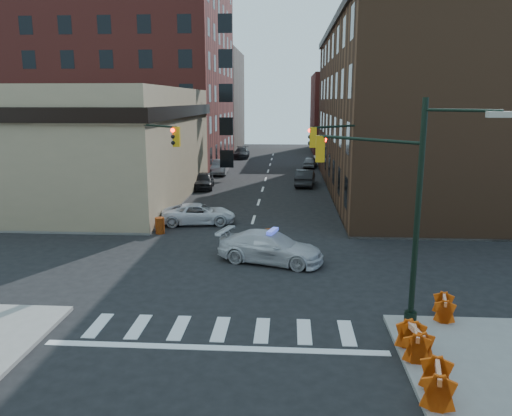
# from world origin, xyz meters

# --- Properties ---
(ground) EXTENTS (140.00, 140.00, 0.00)m
(ground) POSITION_xyz_m (0.00, 0.00, 0.00)
(ground) COLOR black
(ground) RESTS_ON ground
(sidewalk_nw) EXTENTS (34.00, 54.50, 0.15)m
(sidewalk_nw) POSITION_xyz_m (-23.00, 32.75, 0.07)
(sidewalk_nw) COLOR gray
(sidewalk_nw) RESTS_ON ground
(sidewalk_ne) EXTENTS (34.00, 54.50, 0.15)m
(sidewalk_ne) POSITION_xyz_m (23.00, 32.75, 0.07)
(sidewalk_ne) COLOR gray
(sidewalk_ne) RESTS_ON ground
(bank_building) EXTENTS (22.00, 22.00, 9.00)m
(bank_building) POSITION_xyz_m (-17.00, 16.50, 4.50)
(bank_building) COLOR #978363
(bank_building) RESTS_ON ground
(apartment_block) EXTENTS (25.00, 25.00, 24.00)m
(apartment_block) POSITION_xyz_m (-18.50, 40.00, 12.00)
(apartment_block) COLOR maroon
(apartment_block) RESTS_ON ground
(commercial_row_ne) EXTENTS (14.00, 34.00, 14.00)m
(commercial_row_ne) POSITION_xyz_m (13.00, 22.50, 7.00)
(commercial_row_ne) COLOR #513320
(commercial_row_ne) RESTS_ON ground
(filler_nw) EXTENTS (20.00, 18.00, 16.00)m
(filler_nw) POSITION_xyz_m (-16.00, 62.00, 8.00)
(filler_nw) COLOR brown
(filler_nw) RESTS_ON ground
(filler_ne) EXTENTS (16.00, 16.00, 12.00)m
(filler_ne) POSITION_xyz_m (14.00, 58.00, 6.00)
(filler_ne) COLOR maroon
(filler_ne) RESTS_ON ground
(signal_pole_se) EXTENTS (5.40, 5.27, 8.00)m
(signal_pole_se) POSITION_xyz_m (6.04, -5.52, 4.61)
(signal_pole_se) COLOR black
(signal_pole_se) RESTS_ON sidewalk_se
(signal_pole_nw) EXTENTS (3.58, 3.67, 8.00)m
(signal_pole_nw) POSITION_xyz_m (-5.85, 5.34, 4.34)
(signal_pole_nw) COLOR black
(signal_pole_nw) RESTS_ON sidewalk_nw
(signal_pole_ne) EXTENTS (3.67, 3.58, 8.00)m
(signal_pole_ne) POSITION_xyz_m (5.84, 5.35, 4.34)
(signal_pole_ne) COLOR black
(signal_pole_ne) RESTS_ON sidewalk_ne
(tree_ne_near) EXTENTS (3.00, 3.00, 4.85)m
(tree_ne_near) POSITION_xyz_m (7.50, 26.00, 3.49)
(tree_ne_near) COLOR black
(tree_ne_near) RESTS_ON sidewalk_ne
(tree_ne_far) EXTENTS (3.00, 3.00, 4.85)m
(tree_ne_far) POSITION_xyz_m (7.50, 34.00, 3.49)
(tree_ne_far) COLOR black
(tree_ne_far) RESTS_ON sidewalk_ne
(police_car) EXTENTS (5.78, 3.63, 1.56)m
(police_car) POSITION_xyz_m (1.51, 0.94, 0.78)
(police_car) COLOR silver
(police_car) RESTS_ON ground
(pickup) EXTENTS (5.14, 2.98, 1.35)m
(pickup) POSITION_xyz_m (-3.54, 8.65, 0.67)
(pickup) COLOR silver
(pickup) RESTS_ON ground
(parked_car_wnear) EXTENTS (2.16, 4.55, 1.50)m
(parked_car_wnear) POSITION_xyz_m (-5.50, 22.08, 0.75)
(parked_car_wnear) COLOR black
(parked_car_wnear) RESTS_ON ground
(parked_car_wfar) EXTENTS (1.89, 4.88, 1.59)m
(parked_car_wfar) POSITION_xyz_m (-5.28, 31.41, 0.79)
(parked_car_wfar) COLOR #909498
(parked_car_wfar) RESTS_ON ground
(parked_car_wdeep) EXTENTS (2.21, 5.14, 1.48)m
(parked_car_wdeep) POSITION_xyz_m (-4.31, 47.23, 0.74)
(parked_car_wdeep) COLOR black
(parked_car_wdeep) RESTS_ON ground
(parked_car_enear) EXTENTS (2.14, 4.89, 1.56)m
(parked_car_enear) POSITION_xyz_m (3.96, 24.16, 0.78)
(parked_car_enear) COLOR black
(parked_car_enear) RESTS_ON ground
(parked_car_efar) EXTENTS (2.06, 4.01, 1.31)m
(parked_car_efar) POSITION_xyz_m (4.99, 37.61, 0.65)
(parked_car_efar) COLOR gray
(parked_car_efar) RESTS_ON ground
(pedestrian_a) EXTENTS (0.74, 0.52, 1.96)m
(pedestrian_a) POSITION_xyz_m (-10.81, 6.94, 1.13)
(pedestrian_a) COLOR black
(pedestrian_a) RESTS_ON sidewalk_nw
(pedestrian_b) EXTENTS (1.08, 0.90, 2.00)m
(pedestrian_b) POSITION_xyz_m (-11.16, 6.00, 1.15)
(pedestrian_b) COLOR black
(pedestrian_b) RESTS_ON sidewalk_nw
(pedestrian_c) EXTENTS (1.05, 0.81, 1.66)m
(pedestrian_c) POSITION_xyz_m (-11.05, 7.69, 0.98)
(pedestrian_c) COLOR black
(pedestrian_c) RESTS_ON sidewalk_nw
(barrel_road) EXTENTS (0.60, 0.60, 0.98)m
(barrel_road) POSITION_xyz_m (1.35, 3.72, 0.49)
(barrel_road) COLOR #CB3C09
(barrel_road) RESTS_ON ground
(barrel_bank) EXTENTS (0.72, 0.72, 1.00)m
(barrel_bank) POSITION_xyz_m (-5.50, 6.02, 0.50)
(barrel_bank) COLOR orange
(barrel_bank) RESTS_ON ground
(barricade_se_a) EXTENTS (0.81, 1.23, 0.85)m
(barricade_se_a) POSITION_xyz_m (8.15, -5.70, 0.57)
(barricade_se_a) COLOR #EE580B
(barricade_se_a) RESTS_ON sidewalk_se
(barricade_se_b) EXTENTS (0.78, 1.31, 0.93)m
(barricade_se_b) POSITION_xyz_m (6.40, -8.59, 0.62)
(barricade_se_b) COLOR #E84E0A
(barricade_se_b) RESTS_ON sidewalk_se
(barricade_se_c) EXTENTS (0.88, 1.37, 0.95)m
(barricade_se_c) POSITION_xyz_m (6.40, -8.50, 0.62)
(barricade_se_c) COLOR red
(barricade_se_c) RESTS_ON sidewalk_se
(barricade_se_d) EXTENTS (0.94, 1.45, 1.00)m
(barricade_se_d) POSITION_xyz_m (6.40, -10.98, 0.65)
(barricade_se_d) COLOR orange
(barricade_se_d) RESTS_ON sidewalk_se
(barricade_nw_a) EXTENTS (1.39, 0.78, 1.01)m
(barricade_nw_a) POSITION_xyz_m (-8.61, 7.00, 0.65)
(barricade_nw_a) COLOR orange
(barricade_nw_a) RESTS_ON sidewalk_nw
(barricade_nw_b) EXTENTS (1.12, 0.64, 0.81)m
(barricade_nw_b) POSITION_xyz_m (-11.45, 8.00, 0.56)
(barricade_nw_b) COLOR orange
(barricade_nw_b) RESTS_ON sidewalk_nw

